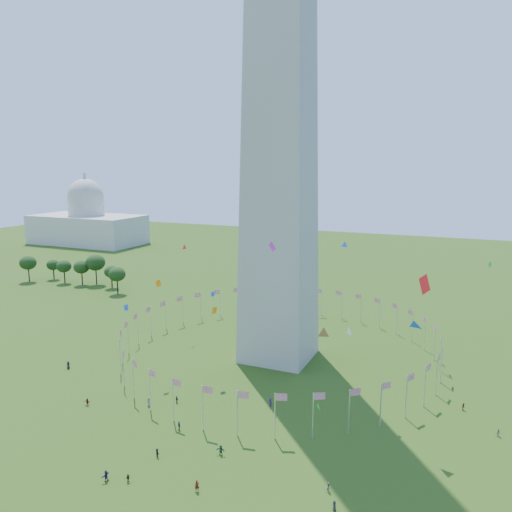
# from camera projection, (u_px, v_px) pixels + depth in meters

# --- Properties ---
(ground) EXTENTS (600.00, 600.00, 0.00)m
(ground) POSITION_uv_depth(u_px,v_px,m) (174.00, 458.00, 85.65)
(ground) COLOR #264610
(ground) RESTS_ON ground
(washington_monument) EXTENTS (16.80, 16.80, 169.00)m
(washington_monument) POSITION_uv_depth(u_px,v_px,m) (281.00, 12.00, 115.49)
(washington_monument) COLOR #B6B1A2
(washington_monument) RESTS_ON ground
(flag_ring) EXTENTS (80.24, 80.24, 9.00)m
(flag_ring) POSITION_uv_depth(u_px,v_px,m) (279.00, 340.00, 129.93)
(flag_ring) COLOR silver
(flag_ring) RESTS_ON ground
(capitol_building) EXTENTS (70.00, 35.00, 46.00)m
(capitol_building) POSITION_uv_depth(u_px,v_px,m) (86.00, 207.00, 314.49)
(capitol_building) COLOR beige
(capitol_building) RESTS_ON ground
(crowd) EXTENTS (100.79, 71.10, 1.94)m
(crowd) POSITION_uv_depth(u_px,v_px,m) (208.00, 454.00, 85.30)
(crowd) COLOR #183D25
(crowd) RESTS_ON ground
(kites_aloft) EXTENTS (123.88, 69.36, 33.86)m
(kites_aloft) POSITION_uv_depth(u_px,v_px,m) (295.00, 312.00, 98.34)
(kites_aloft) COLOR white
(kites_aloft) RESTS_ON ground
(tree_line_west) EXTENTS (55.21, 16.10, 12.53)m
(tree_line_west) POSITION_uv_depth(u_px,v_px,m) (79.00, 272.00, 207.84)
(tree_line_west) COLOR #264B19
(tree_line_west) RESTS_ON ground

